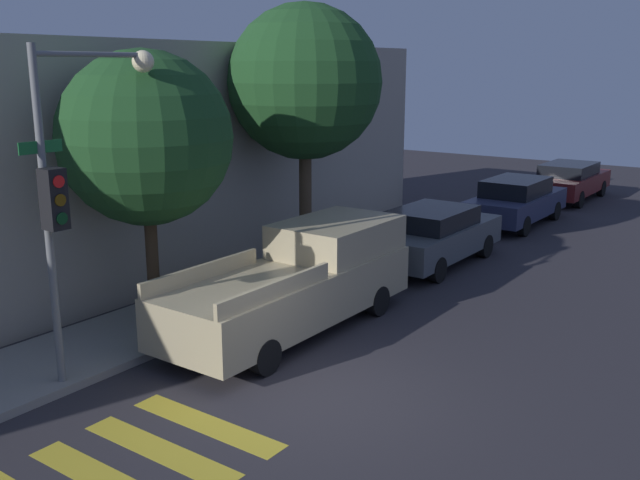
% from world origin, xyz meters
% --- Properties ---
extents(ground_plane, '(60.00, 60.00, 0.00)m').
position_xyz_m(ground_plane, '(0.00, 0.00, 0.00)').
color(ground_plane, '#2D2B30').
extents(sidewalk, '(26.00, 2.23, 0.14)m').
position_xyz_m(sidewalk, '(0.00, 4.31, 0.07)').
color(sidewalk, gray).
rests_on(sidewalk, ground).
extents(crosswalk, '(3.91, 2.60, 0.00)m').
position_xyz_m(crosswalk, '(-3.24, 0.80, 0.00)').
color(crosswalk, gold).
rests_on(crosswalk, ground).
extents(traffic_light_pole, '(2.52, 0.56, 5.25)m').
position_xyz_m(traffic_light_pole, '(-1.52, 3.37, 3.45)').
color(traffic_light_pole, slate).
rests_on(traffic_light_pole, ground).
extents(pickup_truck, '(5.70, 1.97, 1.89)m').
position_xyz_m(pickup_truck, '(2.39, 2.10, 0.94)').
color(pickup_truck, tan).
rests_on(pickup_truck, ground).
extents(sedan_near_corner, '(4.48, 1.88, 1.46)m').
position_xyz_m(sedan_near_corner, '(7.92, 2.10, 0.77)').
color(sedan_near_corner, '#4C5156').
rests_on(sedan_near_corner, ground).
extents(sedan_middle, '(4.56, 1.81, 1.48)m').
position_xyz_m(sedan_middle, '(13.67, 2.10, 0.77)').
color(sedan_middle, '#2D3351').
rests_on(sedan_middle, ground).
extents(sedan_far_end, '(4.68, 1.88, 1.38)m').
position_xyz_m(sedan_far_end, '(19.09, 2.10, 0.73)').
color(sedan_far_end, maroon).
rests_on(sedan_far_end, ground).
extents(tree_near_corner, '(3.23, 3.23, 5.25)m').
position_xyz_m(tree_near_corner, '(0.78, 4.43, 3.63)').
color(tree_near_corner, '#42301E').
rests_on(tree_near_corner, ground).
extents(tree_midblock, '(3.63, 3.63, 6.38)m').
position_xyz_m(tree_midblock, '(5.66, 4.43, 4.54)').
color(tree_midblock, brown).
rests_on(tree_midblock, ground).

